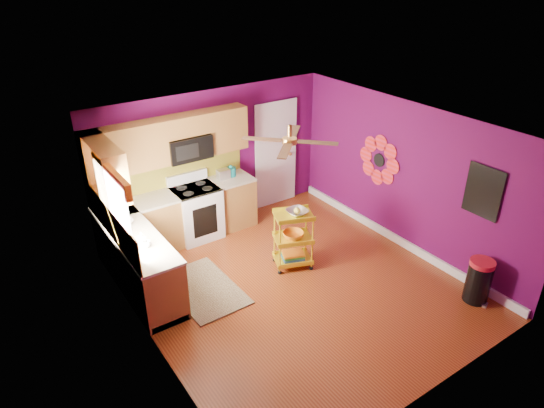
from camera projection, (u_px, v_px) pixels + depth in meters
ground at (295, 285)px, 7.43m from camera, size 5.00×5.00×0.00m
room_envelope at (299, 189)px, 6.69m from camera, size 4.54×5.04×2.52m
lower_cabinets at (162, 236)px, 7.88m from camera, size 2.81×2.31×0.94m
electric_range at (196, 212)px, 8.52m from camera, size 0.76×0.66×1.13m
upper_cabinetry at (150, 150)px, 7.57m from camera, size 2.80×2.30×1.26m
left_window at (113, 195)px, 6.28m from camera, size 0.08×1.35×1.08m
panel_door at (276, 155)px, 9.44m from camera, size 0.95×0.11×2.15m
right_wall_art at (423, 173)px, 7.63m from camera, size 0.04×2.74×1.04m
ceiling_fan at (290, 140)px, 6.52m from camera, size 1.01×1.01×0.26m
shag_rug at (204, 289)px, 7.33m from camera, size 0.91×1.46×0.02m
rolling_cart at (294, 237)px, 7.65m from camera, size 0.70×0.61×1.06m
trash_can at (479, 281)px, 6.97m from camera, size 0.46×0.46×0.67m
teal_kettle at (231, 172)px, 8.74m from camera, size 0.18×0.18×0.21m
toaster at (223, 174)px, 8.63m from camera, size 0.22×0.15×0.18m
soap_bottle_a at (142, 239)px, 6.66m from camera, size 0.09×0.09×0.20m
soap_bottle_b at (126, 227)px, 6.96m from camera, size 0.14×0.14×0.18m
counter_dish at (124, 222)px, 7.21m from camera, size 0.25×0.25×0.06m
counter_cup at (147, 244)px, 6.63m from camera, size 0.12×0.12×0.09m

